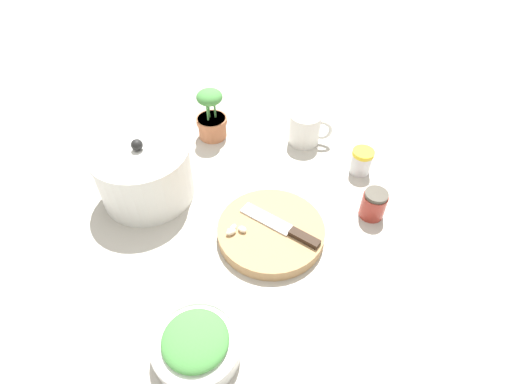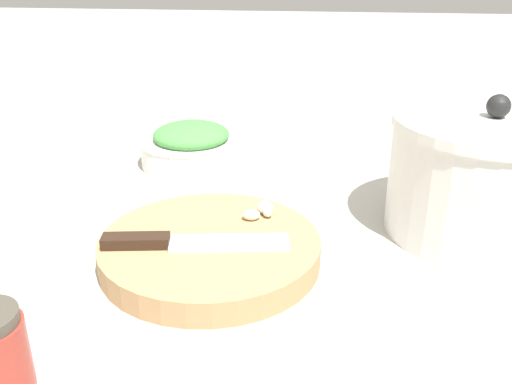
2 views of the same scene
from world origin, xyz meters
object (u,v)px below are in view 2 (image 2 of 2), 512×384
object	(u,v)px
cutting_board	(210,251)
stock_pot	(486,176)
garlic_cloves	(262,210)
herb_bowl	(192,146)
chef_knife	(184,242)

from	to	relation	value
cutting_board	stock_pot	xyz separation A→B (m)	(-0.11, 0.33, 0.06)
cutting_board	garlic_cloves	bearing A→B (deg)	142.17
garlic_cloves	herb_bowl	world-z (taller)	herb_bowl
cutting_board	chef_knife	world-z (taller)	chef_knife
herb_bowl	stock_pot	size ratio (longest dim) A/B	0.70
chef_knife	garlic_cloves	xyz separation A→B (m)	(-0.09, 0.08, 0.00)
cutting_board	garlic_cloves	size ratio (longest dim) A/B	5.39
stock_pot	chef_knife	bearing A→B (deg)	-69.48
garlic_cloves	stock_pot	xyz separation A→B (m)	(-0.05, 0.27, 0.04)
chef_knife	garlic_cloves	world-z (taller)	garlic_cloves
chef_knife	herb_bowl	world-z (taller)	herb_bowl
cutting_board	garlic_cloves	world-z (taller)	garlic_cloves
chef_knife	herb_bowl	bearing A→B (deg)	-177.39
herb_bowl	stock_pot	distance (m)	0.46
chef_knife	stock_pot	size ratio (longest dim) A/B	0.87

